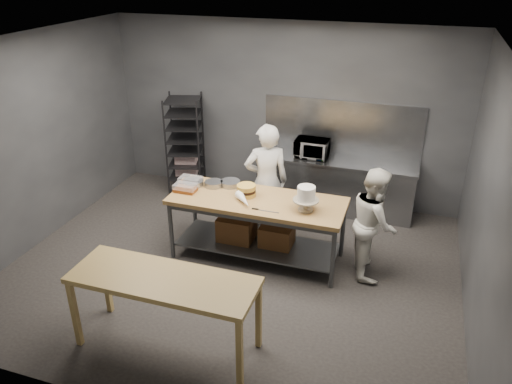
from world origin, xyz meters
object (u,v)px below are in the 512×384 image
work_table (256,220)px  chef_behind (266,182)px  microwave (312,148)px  frosted_cake_stand (306,196)px  chef_right (374,222)px  layer_cake (246,190)px  near_counter (164,285)px  speed_rack (185,146)px

work_table → chef_behind: chef_behind is taller
microwave → frosted_cake_stand: frosted_cake_stand is taller
chef_right → layer_cake: bearing=79.5°
near_counter → chef_right: size_ratio=1.32×
near_counter → layer_cake: layer_cake is taller
speed_rack → chef_right: size_ratio=1.15×
speed_rack → microwave: size_ratio=3.23×
chef_behind → chef_right: chef_behind is taller
chef_right → layer_cake: chef_right is taller
chef_right → microwave: size_ratio=2.80×
work_table → speed_rack: bearing=137.9°
work_table → chef_behind: bearing=93.7°
work_table → layer_cake: size_ratio=9.25×
near_counter → speed_rack: speed_rack is taller
speed_rack → work_table: bearing=-42.1°
near_counter → chef_right: bearing=47.9°
chef_right → layer_cake: (-1.74, -0.08, 0.24)m
speed_rack → chef_right: speed_rack is taller
speed_rack → layer_cake: (1.73, -1.66, 0.14)m
frosted_cake_stand → chef_behind: bearing=135.4°
near_counter → layer_cake: bearing=84.5°
work_table → speed_rack: 2.54m
chef_behind → layer_cake: size_ratio=6.85×
near_counter → microwave: (0.72, 3.80, 0.24)m
microwave → layer_cake: microwave is taller
speed_rack → chef_right: bearing=-24.5°
near_counter → speed_rack: size_ratio=1.14×
work_table → microwave: size_ratio=4.43×
near_counter → frosted_cake_stand: size_ratio=5.88×
speed_rack → microwave: (2.25, 0.08, 0.19)m
layer_cake → near_counter: bearing=-95.5°
work_table → chef_behind: (-0.04, 0.62, 0.32)m
microwave → layer_cake: bearing=-106.8°
chef_behind → microwave: bearing=-134.5°
frosted_cake_stand → layer_cake: (-0.87, 0.17, -0.13)m
work_table → frosted_cake_stand: 0.93m
near_counter → frosted_cake_stand: 2.20m
near_counter → speed_rack: (-1.53, 3.72, 0.04)m
chef_behind → layer_cake: bearing=55.4°
chef_behind → frosted_cake_stand: bearing=111.0°
near_counter → frosted_cake_stand: bearing=60.5°
microwave → frosted_cake_stand: 1.94m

